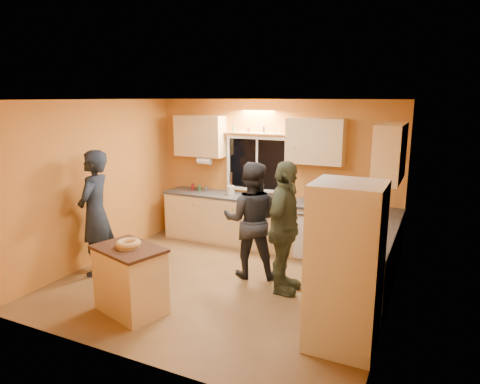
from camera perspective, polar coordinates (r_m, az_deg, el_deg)
The scene contains 14 objects.
ground at distance 6.30m, azimuth -2.47°, elevation -12.17°, with size 4.50×4.50×0.00m, color brown.
room_shell at distance 6.12m, azimuth 0.18°, elevation 3.00°, with size 4.54×4.04×2.61m.
back_counter at distance 7.59m, azimuth 3.59°, elevation -4.20°, with size 4.23×0.62×0.90m.
right_counter at distance 6.01m, azimuth 16.75°, elevation -9.29°, with size 0.62×1.84×0.90m.
refrigerator at distance 4.66m, azimuth 13.84°, elevation -9.66°, with size 0.72×0.70×1.80m, color silver.
island at distance 5.57m, azimuth -14.42°, elevation -11.19°, with size 1.00×0.82×0.84m.
bundt_pastry at distance 5.41m, azimuth -14.68°, elevation -6.71°, with size 0.31×0.31×0.09m, color tan.
person_left at distance 6.74m, azimuth -18.74°, elevation -2.66°, with size 0.69×0.45×1.89m, color black.
person_center at distance 6.30m, azimuth 1.49°, elevation -3.76°, with size 0.84×0.65×1.73m, color black.
person_right at distance 5.80m, azimuth 5.92°, elevation -4.81°, with size 1.07×0.44×1.82m, color #323622.
mixing_bowl at distance 7.13m, azimuth 11.74°, elevation -1.46°, with size 0.33×0.33×0.08m, color black.
utensil_crock at distance 7.70m, azimuth -1.27°, elevation 0.19°, with size 0.14×0.14×0.17m, color beige.
potted_plant at distance 5.06m, azimuth 16.14°, elevation -6.16°, with size 0.28×0.24×0.31m, color gray.
red_box at distance 5.88m, azimuth 16.51°, elevation -4.77°, with size 0.16×0.12×0.07m, color maroon.
Camera 1 is at (2.69, -5.05, 2.63)m, focal length 32.00 mm.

